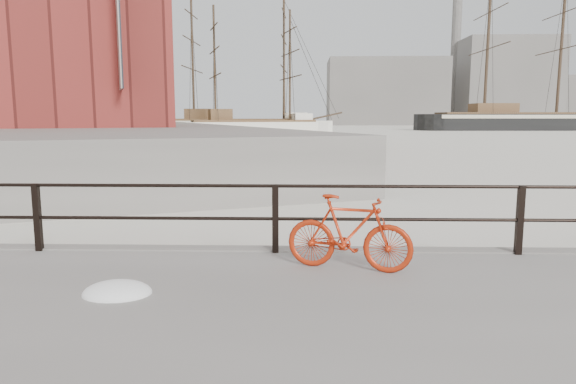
% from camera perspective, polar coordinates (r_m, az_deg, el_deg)
% --- Properties ---
extents(ground, '(400.00, 400.00, 0.00)m').
position_cam_1_polar(ground, '(8.38, 23.60, -8.38)').
color(ground, white).
rests_on(ground, ground).
extents(far_quay, '(78.44, 148.07, 1.80)m').
position_cam_1_polar(far_quay, '(87.59, -23.45, 6.77)').
color(far_quay, gray).
rests_on(far_quay, ground).
extents(guardrail, '(28.00, 0.10, 1.00)m').
position_cam_1_polar(guardrail, '(8.05, 24.35, -2.87)').
color(guardrail, black).
rests_on(guardrail, promenade).
extents(bicycle, '(1.63, 0.68, 0.98)m').
position_cam_1_polar(bicycle, '(6.65, 6.80, -4.52)').
color(bicycle, '#B0260B').
rests_on(bicycle, promenade).
extents(barque_black, '(54.89, 19.43, 31.17)m').
position_cam_1_polar(barque_black, '(99.71, 27.55, 6.11)').
color(barque_black, black).
rests_on(barque_black, ground).
extents(schooner_mid, '(31.02, 13.93, 21.87)m').
position_cam_1_polar(schooner_mid, '(79.87, -5.46, 6.68)').
color(schooner_mid, white).
rests_on(schooner_mid, ground).
extents(schooner_left, '(25.96, 17.59, 18.13)m').
position_cam_1_polar(schooner_left, '(74.02, -3.83, 6.57)').
color(schooner_left, white).
rests_on(schooner_left, ground).
extents(workboat_far, '(10.05, 7.85, 7.00)m').
position_cam_1_polar(workboat_far, '(60.20, -22.44, 5.55)').
color(workboat_far, black).
rests_on(workboat_far, ground).
extents(apartment_cream, '(24.16, 21.40, 21.20)m').
position_cam_1_polar(apartment_cream, '(78.39, -25.84, 14.96)').
color(apartment_cream, beige).
rests_on(apartment_cream, far_quay).
extents(apartment_grey, '(26.02, 22.15, 23.20)m').
position_cam_1_polar(apartment_grey, '(100.29, -24.69, 13.98)').
color(apartment_grey, '#A2A29D').
rests_on(apartment_grey, far_quay).
extents(apartment_brick, '(27.87, 22.90, 21.20)m').
position_cam_1_polar(apartment_brick, '(123.05, -23.88, 12.38)').
color(apartment_brick, maroon).
rests_on(apartment_brick, far_quay).
extents(industrial_west, '(32.00, 18.00, 18.00)m').
position_cam_1_polar(industrial_west, '(149.38, 10.73, 10.80)').
color(industrial_west, gray).
rests_on(industrial_west, ground).
extents(industrial_mid, '(26.00, 20.00, 24.00)m').
position_cam_1_polar(industrial_mid, '(163.42, 22.92, 11.13)').
color(industrial_mid, gray).
rests_on(industrial_mid, ground).
extents(industrial_east, '(20.00, 16.00, 14.00)m').
position_cam_1_polar(industrial_east, '(177.16, 29.26, 8.84)').
color(industrial_east, gray).
rests_on(industrial_east, ground).
extents(smokestack, '(2.80, 2.80, 44.00)m').
position_cam_1_polar(smokestack, '(164.94, 18.12, 14.83)').
color(smokestack, gray).
rests_on(smokestack, ground).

